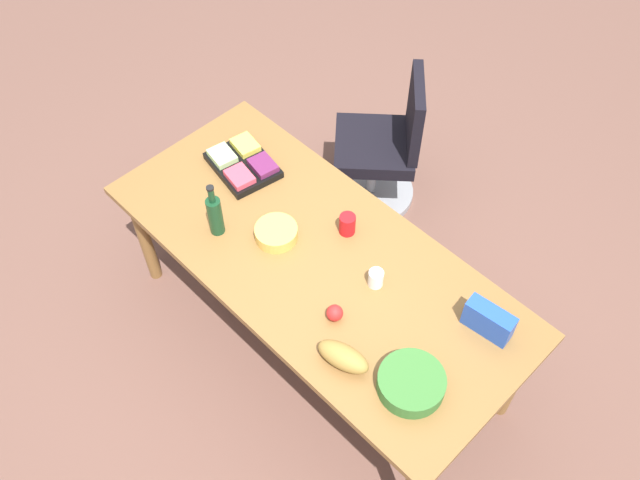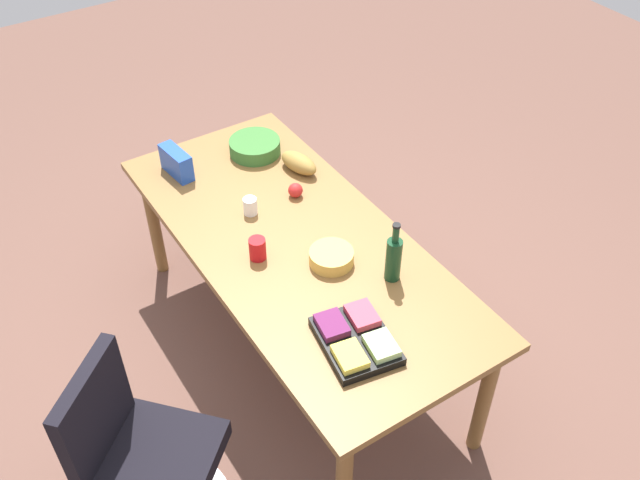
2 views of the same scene
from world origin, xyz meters
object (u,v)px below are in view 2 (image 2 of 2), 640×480
paper_cup (250,206)px  office_chair (147,469)px  chip_bowl (331,257)px  chip_bag_blue (176,162)px  salad_bowl (255,147)px  conference_table (297,253)px  apple_red (295,190)px  red_solo_cup (258,249)px  fruit_platter (356,339)px  bread_loaf (299,163)px  wine_bottle (394,258)px

paper_cup → office_chair: bearing=129.6°
office_chair → chip_bowl: bearing=-76.3°
chip_bag_blue → salad_bowl: chip_bag_blue is taller
chip_bowl → conference_table: bearing=14.9°
chip_bowl → apple_red: size_ratio=2.75×
red_solo_cup → apple_red: bearing=-52.1°
fruit_platter → red_solo_cup: (0.68, 0.08, 0.02)m
conference_table → paper_cup: paper_cup is taller
paper_cup → apple_red: paper_cup is taller
chip_bowl → salad_bowl: bearing=-7.9°
office_chair → paper_cup: size_ratio=10.39×
chip_bag_blue → chip_bowl: size_ratio=1.05×
salad_bowl → bread_loaf: bearing=-157.1°
fruit_platter → red_solo_cup: bearing=7.1°
conference_table → apple_red: apple_red is taller
wine_bottle → conference_table: bearing=27.6°
red_solo_cup → apple_red: red_solo_cup is taller
chip_bag_blue → apple_red: chip_bag_blue is taller
fruit_platter → salad_bowl: size_ratio=1.42×
fruit_platter → apple_red: 1.03m
fruit_platter → salad_bowl: bearing=-12.6°
chip_bowl → wine_bottle: bearing=-142.9°
office_chair → wine_bottle: bearing=-88.4°
fruit_platter → chip_bag_blue: bearing=4.8°
chip_bag_blue → bread_loaf: bearing=-120.2°
conference_table → wine_bottle: wine_bottle is taller
salad_bowl → conference_table: bearing=165.8°
salad_bowl → paper_cup: size_ratio=3.16×
bread_loaf → wine_bottle: wine_bottle is taller
bread_loaf → chip_bowl: (-0.70, 0.25, -0.02)m
salad_bowl → apple_red: salad_bowl is taller
conference_table → office_chair: office_chair is taller
paper_cup → salad_bowl: bearing=-31.4°
office_chair → fruit_platter: (-0.20, -0.91, 0.44)m
bread_loaf → chip_bowl: size_ratio=1.15×
chip_bag_blue → red_solo_cup: bearing=-177.2°
chip_bag_blue → apple_red: size_ratio=2.89×
bread_loaf → salad_bowl: bread_loaf is taller
bread_loaf → salad_bowl: 0.30m
paper_cup → conference_table: bearing=-164.6°
chip_bowl → wine_bottle: size_ratio=0.66×
conference_table → chip_bag_blue: 0.86m
office_chair → apple_red: 1.52m
chip_bag_blue → paper_cup: 0.53m
chip_bag_blue → salad_bowl: size_ratio=0.77×
apple_red → office_chair: bearing=122.8°
chip_bag_blue → conference_table: bearing=-162.7°
bread_loaf → wine_bottle: bearing=175.3°
office_chair → fruit_platter: 1.03m
conference_table → red_solo_cup: red_solo_cup is taller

